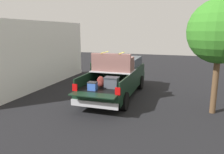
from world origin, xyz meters
The scene contains 5 objects.
ground_plane centered at (0.00, 0.00, 0.00)m, with size 40.00×40.00×0.00m, color black.
pickup_truck centered at (0.35, 0.00, 0.93)m, with size 6.05×2.06×2.23m.
building_facade centered at (0.70, 4.55, 1.87)m, with size 8.82×0.36×3.74m, color white.
tree_background centered at (-0.97, -4.34, 3.18)m, with size 2.42×2.42×4.41m.
trash_can centered at (4.11, 2.85, 0.50)m, with size 0.60×0.60×0.98m.
Camera 1 is at (-10.09, -3.09, 3.23)m, focal length 35.16 mm.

